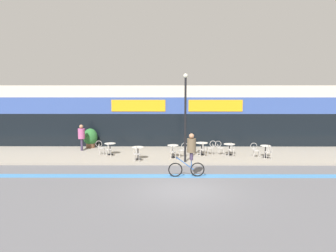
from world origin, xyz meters
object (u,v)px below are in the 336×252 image
(bistro_table_0, at_px, (110,146))
(cafe_chair_5_near, at_px, (269,151))
(bistro_table_5, at_px, (265,149))
(planter_pot, at_px, (90,138))
(bistro_table_1, at_px, (138,150))
(cafe_chair_3_near, at_px, (203,148))
(cafe_chair_3_side, at_px, (211,147))
(cafe_chair_2_side, at_px, (183,149))
(cafe_chair_4_side, at_px, (220,147))
(pedestrian_near_end, at_px, (81,135))
(bistro_table_2, at_px, (173,149))
(cafe_chair_2_near, at_px, (173,151))
(lamp_post, at_px, (185,111))
(bistro_table_4, at_px, (229,147))
(bistro_table_3, at_px, (202,146))
(cafe_chair_1_near, at_px, (137,153))
(cafe_chair_5_side, at_px, (255,149))
(cafe_chair_0_side, at_px, (100,147))
(cafe_chair_0_near, at_px, (108,148))
(cafe_chair_4_near, at_px, (231,149))
(cyclist_0, at_px, (190,152))

(bistro_table_0, distance_m, cafe_chair_5_near, 9.87)
(bistro_table_5, bearing_deg, planter_pot, 164.23)
(bistro_table_1, height_order, cafe_chair_3_near, cafe_chair_3_near)
(bistro_table_1, xyz_separation_m, cafe_chair_3_side, (4.59, 1.45, -0.02))
(cafe_chair_2_side, height_order, cafe_chair_3_near, same)
(cafe_chair_4_side, distance_m, pedestrian_near_end, 9.38)
(cafe_chair_2_side, height_order, planter_pot, planter_pot)
(bistro_table_2, xyz_separation_m, cafe_chair_3_near, (1.86, 0.17, -0.02))
(cafe_chair_2_near, height_order, lamp_post, lamp_post)
(bistro_table_5, distance_m, planter_pot, 12.07)
(bistro_table_4, relative_size, bistro_table_5, 0.98)
(bistro_table_0, bearing_deg, bistro_table_3, 0.17)
(bistro_table_3, bearing_deg, cafe_chair_4_side, -2.53)
(cafe_chair_2_near, bearing_deg, cafe_chair_1_near, 101.05)
(bistro_table_3, distance_m, cafe_chair_2_near, 2.33)
(cafe_chair_3_near, xyz_separation_m, cafe_chair_5_side, (3.22, -0.20, 0.00))
(cafe_chair_2_side, relative_size, cafe_chair_4_side, 1.00)
(cafe_chair_0_side, height_order, cafe_chair_3_near, same)
(bistro_table_4, height_order, bistro_table_5, bistro_table_5)
(cafe_chair_5_near, distance_m, cafe_chair_5_side, 0.90)
(cafe_chair_0_side, bearing_deg, cafe_chair_1_near, -44.65)
(bistro_table_0, bearing_deg, cafe_chair_3_side, 0.20)
(bistro_table_3, relative_size, cafe_chair_0_near, 0.87)
(bistro_table_3, bearing_deg, planter_pot, 162.51)
(lamp_post, bearing_deg, bistro_table_3, 61.14)
(bistro_table_1, xyz_separation_m, bistro_table_3, (3.96, 1.44, 0.02))
(cafe_chair_1_near, distance_m, cafe_chair_2_side, 3.02)
(cafe_chair_4_near, height_order, cafe_chair_5_side, same)
(bistro_table_1, height_order, cafe_chair_4_near, cafe_chair_4_near)
(cafe_chair_4_side, xyz_separation_m, cyclist_0, (-2.19, -4.84, 0.61))
(cafe_chair_3_side, height_order, pedestrian_near_end, pedestrian_near_end)
(bistro_table_2, relative_size, pedestrian_near_end, 0.42)
(cafe_chair_2_near, relative_size, cafe_chair_4_side, 1.00)
(bistro_table_0, xyz_separation_m, cafe_chair_2_near, (4.05, -1.41, -0.01))
(cafe_chair_2_side, distance_m, cafe_chair_4_side, 2.49)
(bistro_table_5, height_order, cafe_chair_2_near, cafe_chair_2_near)
(bistro_table_4, xyz_separation_m, cafe_chair_1_near, (-5.74, -2.02, 0.01))
(bistro_table_2, bearing_deg, bistro_table_5, -0.35)
(cafe_chair_2_near, bearing_deg, bistro_table_4, -74.78)
(cyclist_0, bearing_deg, cafe_chair_0_near, -44.22)
(cafe_chair_0_near, height_order, cyclist_0, cyclist_0)
(cafe_chair_4_side, bearing_deg, cafe_chair_2_near, -162.33)
(cafe_chair_5_side, xyz_separation_m, cyclist_0, (-4.28, -4.06, 0.61))
(bistro_table_4, bearing_deg, planter_pot, 165.38)
(bistro_table_2, xyz_separation_m, cafe_chair_0_near, (-4.04, 0.16, -0.02))
(cafe_chair_2_side, distance_m, cafe_chair_5_side, 4.46)
(cafe_chair_0_near, xyz_separation_m, cafe_chair_2_near, (4.04, -0.78, 0.00))
(cafe_chair_3_side, relative_size, lamp_post, 0.18)
(cafe_chair_1_near, distance_m, cafe_chair_3_side, 5.04)
(bistro_table_1, distance_m, cafe_chair_2_near, 2.12)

